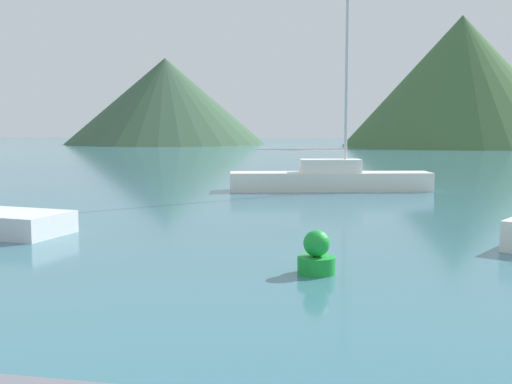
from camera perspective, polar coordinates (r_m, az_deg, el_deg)
sailboat_inner at (r=25.40m, az=6.62°, el=1.24°), size 7.99×2.63×8.59m
buoy_marker at (r=11.34m, az=5.40°, el=-5.65°), size 0.67×0.67×0.77m
hill_west at (r=87.00m, az=-8.04°, el=8.01°), size 26.50×26.50×11.31m
hill_central at (r=80.58m, az=17.75°, el=9.37°), size 27.59×27.59×15.31m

